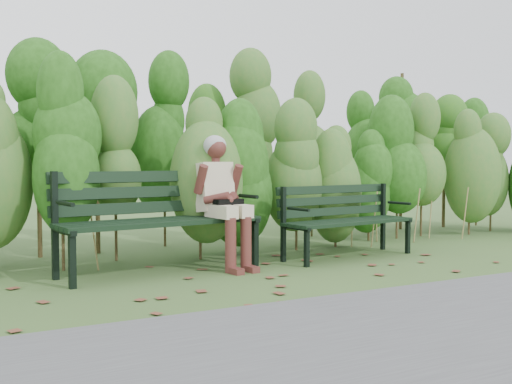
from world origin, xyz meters
name	(u,v)px	position (x,y,z in m)	size (l,w,h in m)	color
ground	(274,276)	(0.00, 0.00, 0.00)	(80.00, 80.00, 0.00)	#3A5628
footpath	(459,339)	(0.00, -2.20, 0.01)	(60.00, 2.50, 0.01)	#474749
hedge_band	(196,143)	(0.00, 1.86, 1.26)	(11.04, 1.67, 2.42)	#47381E
leaf_litter	(259,278)	(-0.18, -0.03, 0.00)	(5.89, 2.24, 0.01)	brown
bench_left	(156,212)	(-0.86, 0.74, 0.56)	(1.98, 0.87, 0.96)	black
bench_right	(343,215)	(1.22, 0.61, 0.46)	(1.62, 0.71, 0.78)	black
seated_woman	(222,192)	(-0.23, 0.63, 0.75)	(0.51, 0.75, 1.30)	beige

